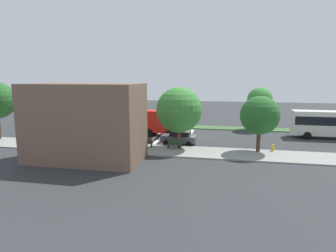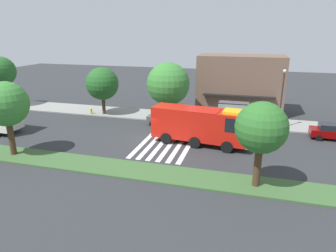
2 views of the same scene
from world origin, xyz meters
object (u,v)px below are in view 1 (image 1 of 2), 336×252
bus_stop_shelter (113,131)px  bench_west_of_shelter (175,144)px  sidewalk_tree_west (260,115)px  median_tree_far_west (260,100)px  parked_car_east (49,132)px  bench_near_shelter (146,143)px  median_tree_west (131,100)px  fire_hydrant (273,148)px  street_lamp (76,111)px  fire_truck (149,121)px  sidewalk_tree_center (179,110)px  parked_car_mid (179,137)px

bus_stop_shelter → bench_west_of_shelter: 7.55m
sidewalk_tree_west → median_tree_far_west: (-1.45, -14.47, 0.56)m
median_tree_far_west → parked_car_east: bearing=23.3°
bench_near_shelter → median_tree_west: (6.68, -14.84, 3.82)m
bench_near_shelter → fire_hydrant: (-14.31, -0.87, -0.10)m
street_lamp → sidewalk_tree_west: (-21.79, 0.40, 0.12)m
fire_hydrant → street_lamp: bearing=0.2°
bus_stop_shelter → street_lamp: bearing=-8.4°
bench_near_shelter → fire_truck: bearing=-77.7°
sidewalk_tree_center → median_tree_far_west: size_ratio=1.07×
bench_near_shelter → fire_hydrant: bench_near_shelter is taller
parked_car_east → median_tree_far_west: size_ratio=0.73×
bus_stop_shelter → bench_near_shelter: (-4.00, 0.02, -1.30)m
parked_car_east → bench_near_shelter: parked_car_east is taller
parked_car_mid → parked_car_east: bearing=2.9°
bench_near_shelter → median_tree_far_west: median_tree_far_west is taller
fire_hydrant → bench_west_of_shelter: bearing=4.6°
bench_west_of_shelter → sidewalk_tree_west: size_ratio=0.26×
sidewalk_tree_center → parked_car_mid: bearing=-81.7°
parked_car_mid → street_lamp: street_lamp is taller
fire_truck → median_tree_far_west: size_ratio=1.50×
bench_near_shelter → sidewalk_tree_center: sidewalk_tree_center is taller
bench_near_shelter → sidewalk_tree_west: (-12.69, -0.37, 3.54)m
parked_car_mid → bench_near_shelter: size_ratio=2.72×
parked_car_mid → bench_near_shelter: (3.55, 2.56, -0.28)m
parked_car_east → sidewalk_tree_center: size_ratio=0.68×
street_lamp → fire_hydrant: street_lamp is taller
fire_truck → bus_stop_shelter: bearing=79.2°
sidewalk_tree_west → median_tree_west: (19.38, -14.47, 0.29)m
street_lamp → bench_near_shelter: bearing=175.2°
fire_truck → fire_hydrant: 17.37m
fire_hydrant → bus_stop_shelter: bearing=2.7°
sidewalk_tree_center → median_tree_west: 17.91m
parked_car_mid → fire_truck: bearing=-41.0°
parked_car_east → fire_hydrant: size_ratio=6.76×
street_lamp → bus_stop_shelter: bearing=171.6°
parked_car_east → median_tree_west: size_ratio=0.78×
parked_car_east → bus_stop_shelter: bearing=167.0°
sidewalk_tree_center → fire_truck: bearing=-52.5°
bench_west_of_shelter → parked_car_mid: bearing=-92.5°
parked_car_mid → sidewalk_tree_center: size_ratio=0.62×
fire_truck → fire_hydrant: fire_truck is taller
parked_car_mid → median_tree_far_west: (-10.59, -12.27, 3.82)m
median_tree_far_west → median_tree_west: bearing=-0.0°
bench_near_shelter → median_tree_far_west: 20.90m
parked_car_mid → bus_stop_shelter: bus_stop_shelter is taller
bench_west_of_shelter → median_tree_west: (10.12, -14.84, 3.82)m
bus_stop_shelter → street_lamp: (5.10, -0.75, 2.12)m
sidewalk_tree_west → sidewalk_tree_center: 8.83m
fire_truck → bench_west_of_shelter: (-5.08, 7.55, -1.46)m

